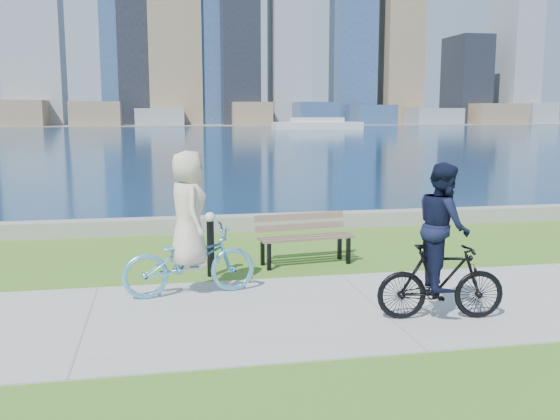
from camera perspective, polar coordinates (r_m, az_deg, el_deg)
The scene contains 11 objects.
ground at distance 9.14m, azimuth 8.73°, elevation -8.76°, with size 320.00×320.00×0.00m, color #3C6B1C.
concrete_path at distance 9.14m, azimuth 8.73°, elevation -8.70°, with size 80.00×3.50×0.02m, color #9A9995.
seawall at distance 14.91m, azimuth 0.67°, elevation -1.05°, with size 90.00×0.50×0.35m, color gray.
bay_water at distance 80.28m, azimuth -9.05°, elevation 6.87°, with size 320.00×131.00×0.01m, color #0B2749.
far_shore at distance 138.23m, azimuth -9.98°, elevation 7.70°, with size 320.00×30.00×0.12m, color slate.
city_skyline at distance 139.30m, azimuth -8.80°, elevation 17.40°, with size 174.89×22.42×76.00m.
ferry_far at distance 99.16m, azimuth 3.43°, elevation 7.80°, with size 13.96×3.99×1.89m.
park_bench at distance 11.44m, azimuth 2.19°, elevation -2.20°, with size 1.81×0.82×0.90m.
bollard_lamp at distance 10.60m, azimuth -6.38°, elevation -2.71°, with size 0.18×0.18×1.10m.
cyclist_woman at distance 9.47m, azimuth -8.32°, elevation -2.92°, with size 0.97×2.09×2.19m.
cyclist_man at distance 8.52m, azimuth 14.59°, elevation -3.94°, with size 0.75×1.75×2.10m.
Camera 1 is at (-3.01, -8.18, 2.76)m, focal length 40.00 mm.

